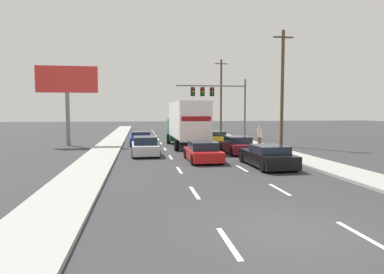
% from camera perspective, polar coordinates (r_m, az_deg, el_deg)
% --- Properties ---
extents(ground_plane, '(140.00, 140.00, 0.00)m').
position_cam_1_polar(ground_plane, '(33.42, -2.34, -0.94)').
color(ground_plane, '#333335').
extents(sidewalk_right, '(2.26, 80.00, 0.14)m').
position_cam_1_polar(sidewalk_right, '(29.99, 10.97, -1.49)').
color(sidewalk_right, '#9E9E99').
rests_on(sidewalk_right, ground_plane).
extents(sidewalk_left, '(2.26, 80.00, 0.14)m').
position_cam_1_polar(sidewalk_left, '(28.36, -14.09, -1.88)').
color(sidewalk_left, '#9E9E99').
rests_on(sidewalk_left, ground_plane).
extents(lane_markings, '(3.54, 57.00, 0.01)m').
position_cam_1_polar(lane_markings, '(30.44, -1.70, -1.46)').
color(lane_markings, silver).
rests_on(lane_markings, ground_plane).
extents(car_blue, '(2.03, 4.32, 1.22)m').
position_cam_1_polar(car_blue, '(31.70, -8.58, -0.24)').
color(car_blue, '#1E389E').
rests_on(car_blue, ground_plane).
extents(car_silver, '(1.96, 4.31, 1.32)m').
position_cam_1_polar(car_silver, '(24.15, -7.88, -1.58)').
color(car_silver, '#B7BABF').
rests_on(car_silver, ground_plane).
extents(box_truck, '(2.74, 9.32, 3.84)m').
position_cam_1_polar(box_truck, '(28.66, -0.88, 2.55)').
color(box_truck, white).
rests_on(box_truck, ground_plane).
extents(car_red, '(1.95, 4.01, 1.21)m').
position_cam_1_polar(car_red, '(21.04, 1.84, -2.53)').
color(car_red, red).
rests_on(car_red, ground_plane).
extents(car_yellow, '(1.87, 4.67, 1.17)m').
position_cam_1_polar(car_yellow, '(32.97, 3.83, -0.06)').
color(car_yellow, yellow).
rests_on(car_yellow, ground_plane).
extents(car_maroon, '(1.90, 4.27, 1.24)m').
position_cam_1_polar(car_maroon, '(25.16, 7.64, -1.41)').
color(car_maroon, maroon).
rests_on(car_maroon, ground_plane).
extents(car_black, '(1.99, 4.58, 1.22)m').
position_cam_1_polar(car_black, '(19.37, 12.51, -3.21)').
color(car_black, black).
rests_on(car_black, ground_plane).
extents(traffic_signal_mast, '(7.80, 0.69, 6.59)m').
position_cam_1_polar(traffic_signal_mast, '(37.52, 3.66, 7.01)').
color(traffic_signal_mast, '#595B56').
rests_on(traffic_signal_mast, ground_plane).
extents(utility_pole_mid, '(1.80, 0.28, 10.00)m').
position_cam_1_polar(utility_pole_mid, '(30.74, 14.87, 8.04)').
color(utility_pole_mid, brown).
rests_on(utility_pole_mid, ground_plane).
extents(utility_pole_far, '(1.80, 0.28, 10.46)m').
position_cam_1_polar(utility_pole_far, '(49.70, 4.89, 6.98)').
color(utility_pole_far, brown).
rests_on(utility_pole_far, ground_plane).
extents(roadside_billboard, '(5.34, 0.36, 7.08)m').
position_cam_1_polar(roadside_billboard, '(32.56, -20.19, 7.83)').
color(roadside_billboard, slate).
rests_on(roadside_billboard, ground_plane).
extents(pedestrian_near_corner, '(0.38, 0.38, 1.72)m').
position_cam_1_polar(pedestrian_near_corner, '(28.52, 11.25, 0.07)').
color(pedestrian_near_corner, brown).
rests_on(pedestrian_near_corner, sidewalk_right).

